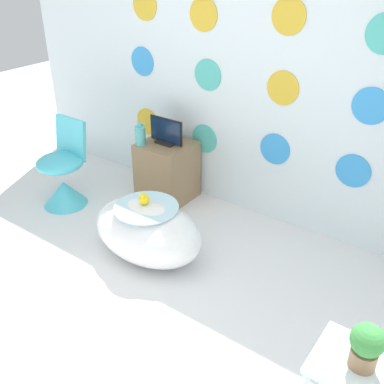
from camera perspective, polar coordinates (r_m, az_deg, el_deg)
ground_plane at (r=2.97m, az=-16.65°, el=-18.16°), size 12.00×12.00×0.00m
wall_back_dotted at (r=3.70m, az=6.55°, el=16.11°), size 4.84×0.05×2.60m
bathtub at (r=3.39m, az=-5.66°, el=-4.94°), size 0.91×0.58×0.46m
rubber_duck at (r=3.25m, az=-6.13°, el=-0.86°), size 0.08×0.09×0.10m
chair at (r=4.21m, az=-16.03°, el=1.76°), size 0.42×0.42×0.79m
tv_cabinet at (r=4.16m, az=-3.18°, el=2.72°), size 0.46×0.44×0.55m
tv at (r=4.01m, az=-3.31°, el=7.52°), size 0.35×0.12×0.24m
vase at (r=4.00m, az=-6.59°, el=7.18°), size 0.09×0.09×0.20m
side_table at (r=2.36m, az=20.27°, el=-21.32°), size 0.42×0.36×0.46m
potted_plant_left at (r=2.20m, az=21.27°, el=-17.66°), size 0.15×0.15×0.24m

